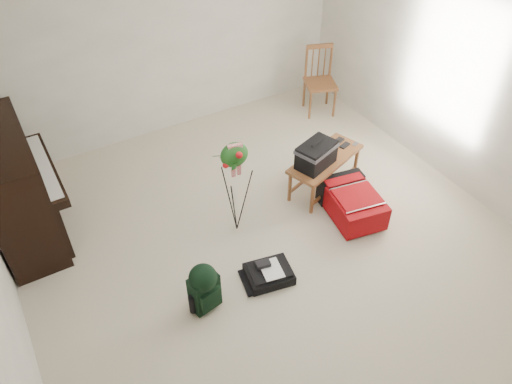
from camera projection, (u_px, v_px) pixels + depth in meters
floor at (275, 249)px, 5.35m from camera, size 5.00×5.50×0.01m
ceiling at (283, 22)px, 3.70m from camera, size 5.00×5.50×0.01m
wall_back at (163, 43)px, 6.31m from camera, size 5.00×0.04×2.50m
wall_right at (471, 87)px, 5.48m from camera, size 0.04×5.50×2.50m
piano at (16, 190)px, 5.17m from camera, size 0.71×1.50×1.25m
bench at (317, 154)px, 5.71m from camera, size 1.09×0.71×0.78m
dining_chair at (319, 81)px, 7.14m from camera, size 0.54×0.54×0.97m
red_suitcase at (349, 200)px, 5.68m from camera, size 0.64×0.85×0.33m
black_duffel at (269, 273)px, 5.02m from camera, size 0.51×0.44×0.19m
green_backpack at (204, 286)px, 4.61m from camera, size 0.30×0.28×0.54m
flower_stand at (235, 189)px, 5.19m from camera, size 0.44×0.44×1.20m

